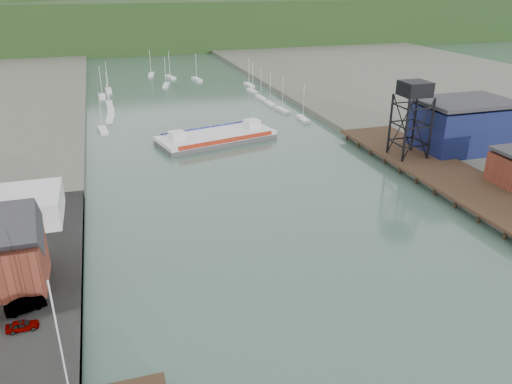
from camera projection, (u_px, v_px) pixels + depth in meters
west_quay at (6, 341)px, 55.03m from camera, size 16.00×80.00×1.60m
east_pier at (453, 176)px, 97.44m from camera, size 14.00×70.00×2.45m
white_shed at (2, 209)px, 79.05m from camera, size 18.00×12.00×4.50m
flagpole at (59, 336)px, 45.46m from camera, size 0.16×0.16×12.00m
lift_tower at (414, 94)px, 102.86m from camera, size 6.50×6.50×16.00m
blue_shed at (462, 126)px, 112.09m from camera, size 20.50×14.50×11.30m
marina_sailboats at (184, 96)px, 170.01m from camera, size 57.71×92.65×0.90m
distant_hills at (132, 26)px, 307.83m from camera, size 500.00×120.00×80.00m
chain_ferry at (216, 137)px, 124.01m from camera, size 30.56×18.00×4.13m
car_west_a at (22, 325)px, 55.31m from camera, size 3.53×1.55×1.18m
car_west_b at (25, 305)px, 58.43m from camera, size 4.80×2.90×1.49m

